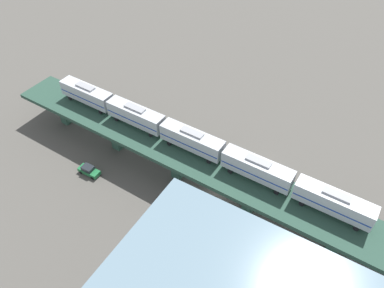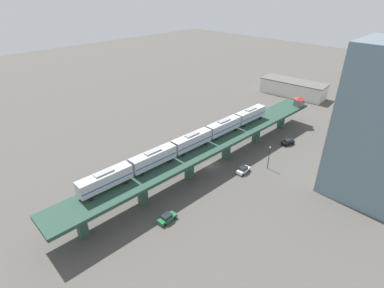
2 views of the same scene
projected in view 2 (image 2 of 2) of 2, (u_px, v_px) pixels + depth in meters
ground_plane at (211, 166)px, 85.30m from camera, size 400.00×400.00×0.00m
elevated_viaduct at (211, 147)px, 82.21m from camera, size 10.70×92.18×7.27m
subway_train at (192, 140)px, 77.76m from camera, size 4.40×62.45×4.45m
signal_hut at (299, 101)px, 105.49m from camera, size 3.30×3.30×3.40m
street_car_white at (243, 170)px, 81.72m from camera, size 2.02×4.44×1.89m
street_car_green at (167, 218)px, 65.11m from camera, size 2.03×4.44×1.89m
street_car_black at (288, 142)px, 95.81m from camera, size 2.91×4.72×1.89m
delivery_truck at (199, 145)px, 92.58m from camera, size 3.82×7.52×3.20m
street_lamp at (269, 156)px, 82.09m from camera, size 0.44×0.44×6.94m
warehouse_building at (293, 88)px, 136.25m from camera, size 29.35×12.67×6.80m
office_tower at (380, 126)px, 66.43m from camera, size 16.00×16.00×36.00m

